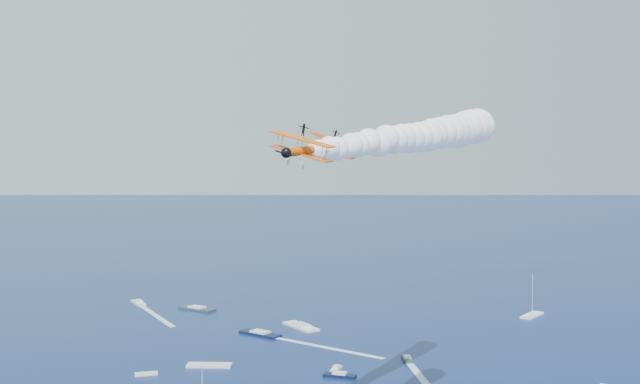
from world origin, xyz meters
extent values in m
cube|color=silver|center=(-23.72, 202.16, 0.35)|extent=(5.69, 10.73, 0.70)
cube|color=#313742|center=(46.15, 105.56, 0.35)|extent=(3.00, 6.90, 0.70)
cube|color=#0E1633|center=(12.35, 143.50, 0.35)|extent=(12.20, 13.61, 0.70)
cube|color=black|center=(24.59, 95.07, 0.35)|extent=(8.32, 6.48, 0.70)
cube|color=silver|center=(25.19, 100.87, 0.35)|extent=(4.46, 5.71, 0.70)
cube|color=white|center=(106.69, 148.57, 0.35)|extent=(11.74, 10.66, 0.70)
cube|color=silver|center=(-6.10, 111.98, 0.35)|extent=(12.23, 6.81, 0.70)
cube|color=silver|center=(-22.20, 107.81, 0.35)|extent=(5.76, 2.07, 0.70)
cube|color=#313742|center=(-3.46, 185.93, 0.35)|extent=(12.92, 13.16, 0.70)
cube|color=white|center=(26.46, 150.35, 0.35)|extent=(9.65, 16.10, 0.70)
cube|color=white|center=(-17.81, 178.78, 0.03)|extent=(11.26, 37.33, 0.04)
cube|color=white|center=(28.66, 123.31, 0.03)|extent=(25.44, 30.82, 0.04)
camera|label=1|loc=(-24.45, -88.45, 56.03)|focal=43.52mm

